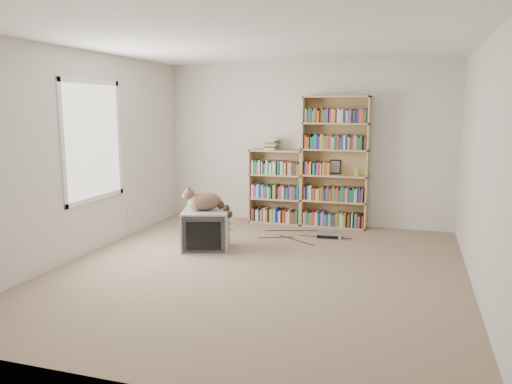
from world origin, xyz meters
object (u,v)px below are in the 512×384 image
(bookcase_tall, at_px, (335,166))
(dvd_player, at_px, (330,235))
(bookcase_short, at_px, (277,190))
(cat, at_px, (209,204))
(crt_tv, at_px, (206,230))

(bookcase_tall, xyz_separation_m, dvd_player, (0.05, -0.71, -0.90))
(bookcase_tall, height_order, bookcase_short, bookcase_tall)
(cat, height_order, bookcase_tall, bookcase_tall)
(bookcase_short, bearing_deg, crt_tv, -105.09)
(cat, bearing_deg, bookcase_short, 45.49)
(bookcase_short, bearing_deg, dvd_player, -36.33)
(crt_tv, relative_size, bookcase_short, 0.61)
(cat, relative_size, bookcase_short, 0.62)
(bookcase_tall, relative_size, bookcase_short, 1.71)
(dvd_player, bearing_deg, crt_tv, -148.86)
(crt_tv, height_order, cat, cat)
(bookcase_tall, bearing_deg, dvd_player, -85.69)
(crt_tv, relative_size, dvd_player, 2.08)
(bookcase_short, distance_m, dvd_player, 1.30)
(cat, height_order, bookcase_short, bookcase_short)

